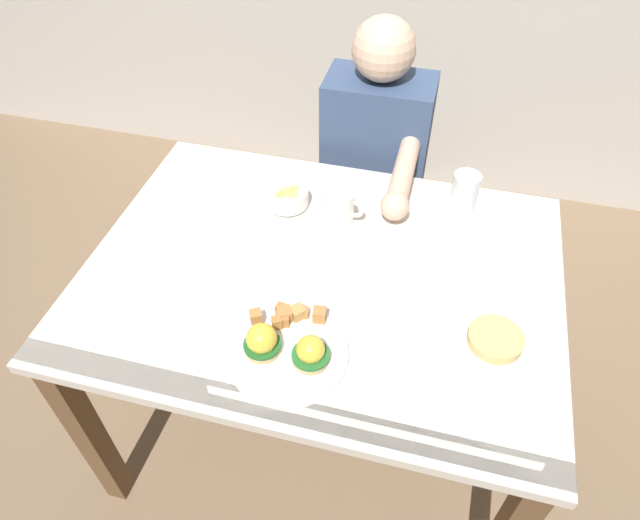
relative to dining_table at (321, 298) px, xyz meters
name	(u,v)px	position (x,y,z in m)	size (l,w,h in m)	color
ground_plane	(321,417)	(0.00, 0.00, -0.63)	(6.00, 6.00, 0.00)	#7F664C
dining_table	(321,298)	(0.00, 0.00, 0.00)	(1.20, 0.90, 0.74)	silver
eggs_benedict_plate	(286,347)	(-0.01, -0.26, 0.13)	(0.27, 0.27, 0.09)	white
fruit_bowl	(287,197)	(-0.16, 0.23, 0.14)	(0.12, 0.12, 0.06)	white
coffee_mug	(340,206)	(0.00, 0.20, 0.16)	(0.11, 0.08, 0.09)	white
fork	(191,184)	(-0.47, 0.25, 0.11)	(0.12, 0.13, 0.00)	silver
water_glass_near	(464,193)	(0.33, 0.35, 0.16)	(0.08, 0.08, 0.11)	silver
side_plate	(495,342)	(0.44, -0.13, 0.12)	(0.20, 0.20, 0.04)	white
diner_person	(374,166)	(0.03, 0.60, 0.02)	(0.34, 0.54, 1.14)	#33333D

